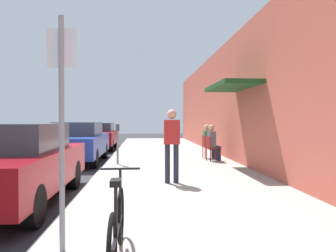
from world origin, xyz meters
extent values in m
plane|color=#2D2D30|center=(0.00, 0.00, 0.00)|extent=(60.00, 60.00, 0.00)
cube|color=#9E9B93|center=(2.25, 2.00, 0.06)|extent=(4.50, 32.00, 0.12)
cube|color=#BC5442|center=(4.65, 2.00, 2.30)|extent=(0.30, 32.00, 4.60)
cube|color=#19471E|center=(3.95, 1.74, 2.60)|extent=(1.10, 2.80, 0.12)
cube|color=maroon|center=(-1.10, -1.71, 0.66)|extent=(1.80, 4.40, 0.67)
cube|color=#333D47|center=(-1.10, -1.56, 1.25)|extent=(1.48, 2.11, 0.52)
cylinder|color=black|center=(-0.31, -0.35, 0.32)|extent=(0.22, 0.64, 0.64)
cylinder|color=black|center=(-1.89, -0.35, 0.32)|extent=(0.22, 0.64, 0.64)
cylinder|color=black|center=(-0.31, -3.08, 0.32)|extent=(0.22, 0.64, 0.64)
cube|color=navy|center=(-1.10, 4.15, 0.66)|extent=(1.80, 4.40, 0.69)
cube|color=#333D47|center=(-1.10, 4.30, 1.25)|extent=(1.48, 2.11, 0.49)
cylinder|color=black|center=(-0.31, 5.52, 0.32)|extent=(0.22, 0.64, 0.64)
cylinder|color=black|center=(-1.89, 5.52, 0.32)|extent=(0.22, 0.64, 0.64)
cylinder|color=black|center=(-0.31, 2.79, 0.32)|extent=(0.22, 0.64, 0.64)
cylinder|color=black|center=(-1.89, 2.79, 0.32)|extent=(0.22, 0.64, 0.64)
cube|color=maroon|center=(-1.10, 9.71, 0.65)|extent=(1.80, 4.40, 0.66)
cube|color=#333D47|center=(-1.10, 9.86, 1.20)|extent=(1.48, 2.11, 0.45)
cylinder|color=black|center=(-0.31, 11.07, 0.32)|extent=(0.22, 0.64, 0.64)
cylinder|color=black|center=(-1.89, 11.07, 0.32)|extent=(0.22, 0.64, 0.64)
cylinder|color=black|center=(-0.31, 8.34, 0.32)|extent=(0.22, 0.64, 0.64)
cylinder|color=black|center=(-1.89, 8.34, 0.32)|extent=(0.22, 0.64, 0.64)
cylinder|color=slate|center=(0.45, 2.86, 0.67)|extent=(0.07, 0.07, 1.10)
cube|color=#383D42|center=(0.45, 2.86, 1.33)|extent=(0.12, 0.10, 0.22)
cylinder|color=gray|center=(0.40, -4.27, 1.42)|extent=(0.06, 0.06, 2.60)
cube|color=white|center=(0.40, -4.25, 2.37)|extent=(0.32, 0.02, 0.44)
torus|color=black|center=(1.03, -4.09, 0.45)|extent=(0.04, 0.66, 0.66)
torus|color=black|center=(1.03, -5.14, 0.45)|extent=(0.04, 0.66, 0.66)
cylinder|color=black|center=(1.03, -4.61, 0.45)|extent=(0.04, 1.05, 0.04)
cylinder|color=black|center=(1.03, -4.76, 0.70)|extent=(0.04, 0.04, 0.50)
cube|color=black|center=(1.03, -4.76, 0.97)|extent=(0.10, 0.20, 0.06)
cylinder|color=black|center=(1.03, -4.14, 0.73)|extent=(0.03, 0.03, 0.56)
cylinder|color=black|center=(1.03, -4.14, 1.01)|extent=(0.46, 0.03, 0.03)
cylinder|color=maroon|center=(3.94, 3.68, 0.34)|extent=(0.04, 0.04, 0.45)
cylinder|color=maroon|center=(4.01, 3.30, 0.34)|extent=(0.04, 0.04, 0.45)
cylinder|color=maroon|center=(3.57, 3.61, 0.34)|extent=(0.04, 0.04, 0.45)
cylinder|color=maroon|center=(3.63, 3.24, 0.34)|extent=(0.04, 0.04, 0.45)
cube|color=maroon|center=(3.79, 3.46, 0.59)|extent=(0.51, 0.51, 0.03)
cube|color=maroon|center=(3.59, 3.42, 0.79)|extent=(0.10, 0.44, 0.40)
cylinder|color=#232838|center=(3.95, 3.59, 0.35)|extent=(0.11, 0.11, 0.47)
cylinder|color=#232838|center=(3.82, 3.56, 0.59)|extent=(0.38, 0.20, 0.14)
cylinder|color=#232838|center=(3.98, 3.39, 0.35)|extent=(0.11, 0.11, 0.47)
cylinder|color=#232838|center=(3.86, 3.37, 0.59)|extent=(0.38, 0.20, 0.14)
cube|color=#595960|center=(3.71, 3.44, 0.89)|extent=(0.28, 0.39, 0.56)
sphere|color=tan|center=(3.71, 3.44, 1.30)|extent=(0.22, 0.22, 0.22)
cylinder|color=maroon|center=(3.97, 4.46, 0.34)|extent=(0.04, 0.04, 0.45)
cylinder|color=maroon|center=(3.99, 4.09, 0.34)|extent=(0.04, 0.04, 0.45)
cylinder|color=maroon|center=(3.59, 4.45, 0.34)|extent=(0.04, 0.04, 0.45)
cylinder|color=maroon|center=(3.61, 4.07, 0.34)|extent=(0.04, 0.04, 0.45)
cube|color=maroon|center=(3.79, 4.27, 0.59)|extent=(0.46, 0.46, 0.03)
cube|color=maroon|center=(3.58, 4.26, 0.79)|extent=(0.05, 0.44, 0.40)
cylinder|color=#232838|center=(3.96, 4.37, 0.35)|extent=(0.11, 0.11, 0.47)
cylinder|color=#232838|center=(3.84, 4.37, 0.59)|extent=(0.37, 0.16, 0.14)
cylinder|color=#232838|center=(3.97, 4.17, 0.35)|extent=(0.11, 0.11, 0.47)
cylinder|color=#232838|center=(3.84, 4.17, 0.59)|extent=(0.37, 0.16, 0.14)
cube|color=#267233|center=(3.71, 4.26, 0.89)|extent=(0.24, 0.37, 0.56)
sphere|color=tan|center=(3.71, 4.26, 1.30)|extent=(0.22, 0.22, 0.22)
cylinder|color=#232838|center=(1.85, -0.48, 0.57)|extent=(0.12, 0.12, 0.90)
cylinder|color=#232838|center=(2.05, -0.48, 0.57)|extent=(0.12, 0.12, 0.90)
cube|color=#B22626|center=(1.95, -0.48, 1.30)|extent=(0.36, 0.22, 0.56)
sphere|color=tan|center=(1.95, -0.48, 1.71)|extent=(0.22, 0.22, 0.22)
camera|label=1|loc=(1.30, -7.92, 1.57)|focal=34.70mm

